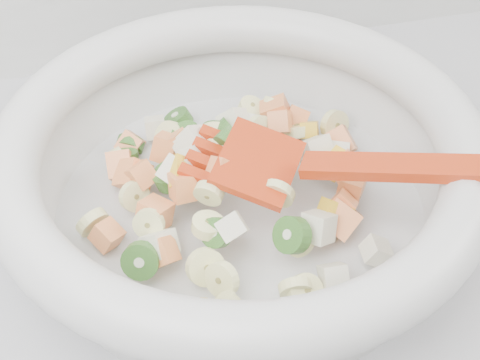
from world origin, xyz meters
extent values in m
cylinder|color=silver|center=(0.01, 1.48, 0.91)|extent=(0.30, 0.30, 0.02)
torus|color=silver|center=(0.01, 1.48, 0.98)|extent=(0.37, 0.37, 0.04)
cylinder|color=#FFFDAA|center=(0.11, 1.54, 0.93)|extent=(0.03, 0.02, 0.03)
cylinder|color=#FFFDAA|center=(-0.01, 1.46, 0.96)|extent=(0.03, 0.02, 0.03)
cylinder|color=#FFFDAA|center=(-0.06, 1.46, 0.94)|extent=(0.03, 0.02, 0.03)
cylinder|color=#FFFDAA|center=(-0.02, 1.40, 0.93)|extent=(0.02, 0.03, 0.03)
cylinder|color=#FFFDAA|center=(-0.03, 1.55, 0.94)|extent=(0.03, 0.04, 0.03)
cylinder|color=#FFFDAA|center=(0.05, 1.54, 0.94)|extent=(0.03, 0.03, 0.03)
cylinder|color=#FFFDAA|center=(-0.03, 1.41, 0.94)|extent=(0.04, 0.03, 0.04)
cylinder|color=#FFFDAA|center=(-0.10, 1.48, 0.93)|extent=(0.03, 0.03, 0.03)
cylinder|color=#FFFDAA|center=(0.00, 1.51, 0.95)|extent=(0.03, 0.03, 0.02)
cylinder|color=#FFFDAA|center=(-0.07, 1.54, 0.93)|extent=(0.02, 0.03, 0.03)
cylinder|color=#FFFDAA|center=(0.01, 1.55, 0.94)|extent=(0.03, 0.02, 0.03)
cylinder|color=#FFFDAA|center=(-0.02, 1.38, 0.93)|extent=(0.03, 0.03, 0.03)
cylinder|color=#FFFDAA|center=(-0.02, 1.44, 0.95)|extent=(0.03, 0.03, 0.01)
cylinder|color=#FFFDAA|center=(0.05, 1.58, 0.94)|extent=(0.03, 0.03, 0.02)
cylinder|color=#FFFDAA|center=(0.03, 1.38, 0.93)|extent=(0.03, 0.02, 0.03)
cylinder|color=#FFFDAA|center=(0.08, 1.54, 0.93)|extent=(0.03, 0.03, 0.02)
cylinder|color=#FFFDAA|center=(0.07, 1.58, 0.93)|extent=(0.02, 0.03, 0.03)
cylinder|color=#FFFDAA|center=(0.03, 1.45, 0.95)|extent=(0.03, 0.02, 0.03)
cylinder|color=#FFFDAA|center=(-0.07, 1.49, 0.94)|extent=(0.03, 0.02, 0.03)
cylinder|color=#FFFDAA|center=(0.03, 1.38, 0.93)|extent=(0.03, 0.03, 0.03)
cylinder|color=#FFFDAA|center=(0.04, 1.42, 0.94)|extent=(0.03, 0.02, 0.03)
cylinder|color=#FFFDAA|center=(-0.03, 1.50, 0.95)|extent=(0.02, 0.03, 0.02)
cube|color=#FFAE50|center=(-0.06, 1.43, 0.94)|extent=(0.03, 0.03, 0.03)
cube|color=#FFAE50|center=(0.08, 1.44, 0.94)|extent=(0.03, 0.02, 0.03)
cube|color=#FFAE50|center=(-0.02, 1.53, 0.95)|extent=(0.03, 0.03, 0.03)
cube|color=#FFAE50|center=(0.11, 1.52, 0.93)|extent=(0.04, 0.03, 0.04)
cube|color=#FFAE50|center=(-0.06, 1.51, 0.95)|extent=(0.03, 0.03, 0.03)
cube|color=#FFAE50|center=(0.10, 1.48, 0.94)|extent=(0.03, 0.03, 0.04)
cube|color=#FFAE50|center=(0.07, 1.57, 0.94)|extent=(0.03, 0.03, 0.03)
cube|color=#FFAE50|center=(-0.06, 1.57, 0.93)|extent=(0.03, 0.03, 0.03)
cube|color=#FFAE50|center=(-0.03, 1.48, 0.95)|extent=(0.02, 0.03, 0.03)
cube|color=#FFAE50|center=(-0.05, 1.47, 0.94)|extent=(0.03, 0.03, 0.03)
cube|color=#FFAE50|center=(-0.03, 1.53, 0.94)|extent=(0.03, 0.03, 0.03)
cube|color=#FFAE50|center=(0.10, 1.46, 0.94)|extent=(0.03, 0.03, 0.02)
cube|color=#FFAE50|center=(0.07, 1.54, 0.94)|extent=(0.02, 0.03, 0.03)
cube|color=#FFAE50|center=(-0.07, 1.53, 0.94)|extent=(0.02, 0.03, 0.03)
cube|color=#FFAE50|center=(0.00, 1.48, 0.96)|extent=(0.03, 0.03, 0.03)
cube|color=#FFAE50|center=(0.09, 1.56, 0.93)|extent=(0.03, 0.03, 0.03)
cube|color=#FFAE50|center=(0.08, 1.43, 0.93)|extent=(0.04, 0.04, 0.04)
cube|color=#FFAE50|center=(-0.09, 1.46, 0.93)|extent=(0.03, 0.03, 0.03)
cube|color=#FFAE50|center=(-0.06, 1.52, 0.94)|extent=(0.04, 0.03, 0.04)
cylinder|color=green|center=(-0.02, 1.43, 0.94)|extent=(0.02, 0.03, 0.03)
cylinder|color=green|center=(-0.07, 1.43, 0.94)|extent=(0.04, 0.03, 0.04)
cylinder|color=green|center=(-0.07, 1.54, 0.93)|extent=(0.03, 0.03, 0.02)
cylinder|color=green|center=(0.01, 1.50, 0.96)|extent=(0.03, 0.03, 0.04)
cylinder|color=green|center=(-0.06, 1.57, 0.92)|extent=(0.03, 0.03, 0.03)
cylinder|color=green|center=(-0.01, 1.59, 0.93)|extent=(0.03, 0.04, 0.03)
cylinder|color=green|center=(0.02, 1.54, 0.94)|extent=(0.03, 0.04, 0.03)
cylinder|color=green|center=(-0.01, 1.54, 0.94)|extent=(0.03, 0.03, 0.02)
cylinder|color=green|center=(0.03, 1.42, 0.95)|extent=(0.03, 0.04, 0.03)
cylinder|color=green|center=(0.01, 1.54, 0.94)|extent=(0.03, 0.03, 0.02)
cylinder|color=green|center=(-0.04, 1.50, 0.94)|extent=(0.04, 0.04, 0.02)
cube|color=#F4E9CF|center=(0.04, 1.55, 0.94)|extent=(0.02, 0.03, 0.02)
cube|color=#F4E9CF|center=(0.03, 1.55, 0.94)|extent=(0.03, 0.03, 0.03)
cube|color=#F4E9CF|center=(0.08, 1.51, 0.94)|extent=(0.03, 0.04, 0.03)
cube|color=#F4E9CF|center=(-0.02, 1.50, 0.95)|extent=(0.03, 0.03, 0.03)
cube|color=#F4E9CF|center=(0.10, 1.50, 0.93)|extent=(0.02, 0.03, 0.02)
cube|color=#F4E9CF|center=(0.06, 1.42, 0.94)|extent=(0.03, 0.03, 0.03)
cube|color=#F4E9CF|center=(-0.04, 1.58, 0.93)|extent=(0.02, 0.02, 0.02)
cube|color=#F4E9CF|center=(0.06, 1.38, 0.93)|extent=(0.02, 0.03, 0.03)
cube|color=#F4E9CF|center=(-0.01, 1.52, 0.95)|extent=(0.04, 0.03, 0.04)
cube|color=#F4E9CF|center=(-0.03, 1.50, 0.95)|extent=(0.03, 0.03, 0.03)
cube|color=#F4E9CF|center=(0.00, 1.43, 0.95)|extent=(0.03, 0.03, 0.03)
cube|color=#F4E9CF|center=(-0.06, 1.44, 0.94)|extent=(0.03, 0.03, 0.03)
cube|color=#F4E9CF|center=(0.09, 1.40, 0.93)|extent=(0.02, 0.02, 0.02)
cube|color=gold|center=(-0.04, 1.38, 0.93)|extent=(0.02, 0.03, 0.01)
cube|color=gold|center=(-0.03, 1.49, 0.96)|extent=(0.02, 0.03, 0.03)
cube|color=gold|center=(0.08, 1.44, 0.94)|extent=(0.03, 0.02, 0.03)
cube|color=gold|center=(0.09, 1.54, 0.93)|extent=(0.02, 0.03, 0.02)
cube|color=gold|center=(0.09, 1.48, 0.94)|extent=(0.03, 0.03, 0.02)
cube|color=#AE2D0F|center=(0.03, 1.48, 0.96)|extent=(0.08, 0.09, 0.02)
cube|color=#AE2D0F|center=(0.01, 1.52, 0.96)|extent=(0.03, 0.02, 0.01)
cube|color=#AE2D0F|center=(0.00, 1.50, 0.96)|extent=(0.03, 0.02, 0.01)
cube|color=#AE2D0F|center=(-0.01, 1.49, 0.96)|extent=(0.03, 0.02, 0.01)
cube|color=#AE2D0F|center=(-0.02, 1.48, 0.96)|extent=(0.03, 0.02, 0.01)
cube|color=#AE2D0F|center=(0.14, 1.41, 1.00)|extent=(0.18, 0.13, 0.05)
camera|label=1|loc=(-0.09, 1.09, 1.33)|focal=55.00mm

